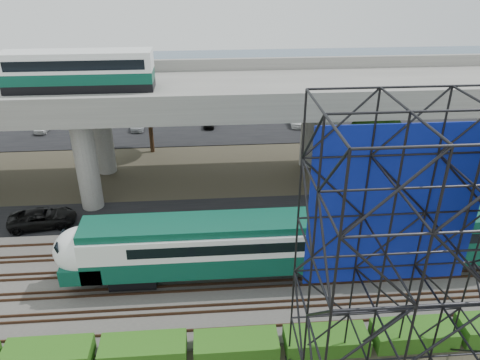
{
  "coord_description": "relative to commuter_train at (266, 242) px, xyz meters",
  "views": [
    {
      "loc": [
        -0.25,
        -22.85,
        20.24
      ],
      "look_at": [
        2.03,
        6.0,
        5.41
      ],
      "focal_mm": 35.0,
      "sensor_mm": 36.0,
      "label": 1
    }
  ],
  "objects": [
    {
      "name": "rail_tracks",
      "position": [
        -3.38,
        -0.0,
        -2.6
      ],
      "size": [
        90.0,
        9.52,
        0.16
      ],
      "color": "#472D1E",
      "rests_on": "ballast_bed"
    },
    {
      "name": "trees",
      "position": [
        -8.05,
        14.17,
        2.69
      ],
      "size": [
        40.94,
        16.94,
        7.69
      ],
      "color": "#382314",
      "rests_on": "ground"
    },
    {
      "name": "commuter_train",
      "position": [
        0.0,
        0.0,
        0.0
      ],
      "size": [
        29.3,
        3.06,
        4.3
      ],
      "color": "black",
      "rests_on": "rail_tracks"
    },
    {
      "name": "service_road",
      "position": [
        -3.38,
        8.5,
        -2.84
      ],
      "size": [
        90.0,
        5.0,
        0.08
      ],
      "primitive_type": "cube",
      "color": "black",
      "rests_on": "ground"
    },
    {
      "name": "parked_cars",
      "position": [
        -2.47,
        31.74,
        -2.2
      ],
      "size": [
        39.54,
        9.65,
        1.31
      ],
      "color": "silver",
      "rests_on": "parking_lot"
    },
    {
      "name": "ground",
      "position": [
        -3.38,
        -2.0,
        -2.88
      ],
      "size": [
        140.0,
        140.0,
        0.0
      ],
      "primitive_type": "plane",
      "color": "#474233",
      "rests_on": "ground"
    },
    {
      "name": "parking_lot",
      "position": [
        -3.38,
        32.0,
        -2.84
      ],
      "size": [
        90.0,
        18.0,
        0.08
      ],
      "primitive_type": "cube",
      "color": "black",
      "rests_on": "ground"
    },
    {
      "name": "overpass",
      "position": [
        -4.14,
        14.0,
        5.33
      ],
      "size": [
        80.0,
        12.0,
        12.4
      ],
      "color": "#9E9B93",
      "rests_on": "ground"
    },
    {
      "name": "suv",
      "position": [
        -16.69,
        7.67,
        -2.1
      ],
      "size": [
        5.39,
        3.13,
        1.41
      ],
      "primitive_type": "imported",
      "rotation": [
        0.0,
        0.0,
        1.73
      ],
      "color": "black",
      "rests_on": "service_road"
    },
    {
      "name": "scaffold_tower",
      "position": [
        4.94,
        -9.98,
        4.59
      ],
      "size": [
        9.36,
        6.36,
        15.0
      ],
      "color": "black",
      "rests_on": "ground"
    },
    {
      "name": "hedge_strip",
      "position": [
        -2.38,
        -6.3,
        -2.32
      ],
      "size": [
        34.6,
        1.8,
        1.2
      ],
      "color": "#295713",
      "rests_on": "ground"
    },
    {
      "name": "harbor_water",
      "position": [
        -3.38,
        54.0,
        -2.87
      ],
      "size": [
        140.0,
        40.0,
        0.03
      ],
      "primitive_type": "cube",
      "color": "#476175",
      "rests_on": "ground"
    },
    {
      "name": "ballast_bed",
      "position": [
        -3.38,
        0.0,
        -2.78
      ],
      "size": [
        90.0,
        12.0,
        0.2
      ],
      "primitive_type": "cube",
      "color": "slate",
      "rests_on": "ground"
    }
  ]
}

